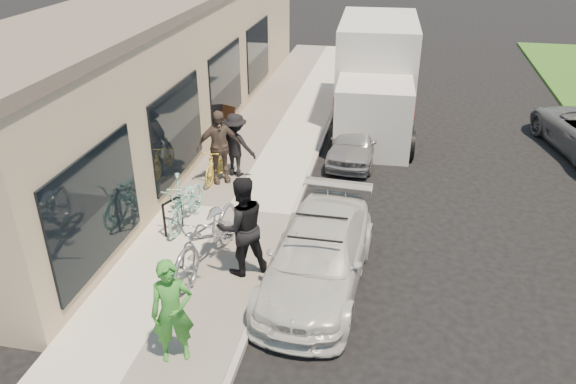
{
  "coord_description": "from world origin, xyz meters",
  "views": [
    {
      "loc": [
        1.67,
        -7.99,
        6.53
      ],
      "look_at": [
        -0.42,
        2.39,
        1.05
      ],
      "focal_mm": 35.0,
      "sensor_mm": 36.0,
      "label": 1
    }
  ],
  "objects_px": {
    "cruiser_bike_a": "(179,199)",
    "cruiser_bike_b": "(186,202)",
    "sedan_white": "(318,256)",
    "moving_truck": "(376,79)",
    "bystander_b": "(219,147)",
    "sandwich_board": "(222,123)",
    "bystander_a": "(236,145)",
    "tandem_bike": "(208,234)",
    "woman_rider": "(172,312)",
    "man_standing": "(242,226)",
    "sedan_silver": "(355,141)",
    "cruiser_bike_c": "(215,162)",
    "bike_rack": "(173,212)"
  },
  "relations": [
    {
      "from": "tandem_bike",
      "to": "woman_rider",
      "type": "relative_size",
      "value": 1.47
    },
    {
      "from": "sedan_silver",
      "to": "moving_truck",
      "type": "xyz_separation_m",
      "value": [
        0.3,
        3.31,
        0.88
      ]
    },
    {
      "from": "bike_rack",
      "to": "tandem_bike",
      "type": "bearing_deg",
      "value": -41.41
    },
    {
      "from": "bike_rack",
      "to": "tandem_bike",
      "type": "distance_m",
      "value": 1.57
    },
    {
      "from": "tandem_bike",
      "to": "cruiser_bike_b",
      "type": "xyz_separation_m",
      "value": [
        -1.03,
        1.48,
        -0.19
      ]
    },
    {
      "from": "woman_rider",
      "to": "bike_rack",
      "type": "bearing_deg",
      "value": 88.45
    },
    {
      "from": "moving_truck",
      "to": "bystander_b",
      "type": "distance_m",
      "value": 6.75
    },
    {
      "from": "sandwich_board",
      "to": "man_standing",
      "type": "bearing_deg",
      "value": -45.05
    },
    {
      "from": "sedan_silver",
      "to": "woman_rider",
      "type": "relative_size",
      "value": 1.78
    },
    {
      "from": "sedan_silver",
      "to": "tandem_bike",
      "type": "distance_m",
      "value": 6.49
    },
    {
      "from": "moving_truck",
      "to": "cruiser_bike_c",
      "type": "distance_m",
      "value": 6.79
    },
    {
      "from": "sandwich_board",
      "to": "sedan_white",
      "type": "xyz_separation_m",
      "value": [
        3.88,
        -6.37,
        -0.03
      ]
    },
    {
      "from": "sedan_white",
      "to": "bystander_b",
      "type": "xyz_separation_m",
      "value": [
        -3.07,
        3.63,
        0.47
      ]
    },
    {
      "from": "sedan_silver",
      "to": "sandwich_board",
      "type": "bearing_deg",
      "value": 179.54
    },
    {
      "from": "cruiser_bike_b",
      "to": "woman_rider",
      "type": "bearing_deg",
      "value": -70.91
    },
    {
      "from": "sedan_white",
      "to": "man_standing",
      "type": "xyz_separation_m",
      "value": [
        -1.44,
        -0.08,
        0.52
      ]
    },
    {
      "from": "moving_truck",
      "to": "bystander_b",
      "type": "relative_size",
      "value": 3.5
    },
    {
      "from": "sedan_silver",
      "to": "cruiser_bike_a",
      "type": "relative_size",
      "value": 1.94
    },
    {
      "from": "cruiser_bike_a",
      "to": "bystander_a",
      "type": "relative_size",
      "value": 0.97
    },
    {
      "from": "tandem_bike",
      "to": "man_standing",
      "type": "relative_size",
      "value": 1.31
    },
    {
      "from": "sandwich_board",
      "to": "man_standing",
      "type": "xyz_separation_m",
      "value": [
        2.44,
        -6.45,
        0.49
      ]
    },
    {
      "from": "man_standing",
      "to": "cruiser_bike_b",
      "type": "height_order",
      "value": "man_standing"
    },
    {
      "from": "man_standing",
      "to": "cruiser_bike_b",
      "type": "bearing_deg",
      "value": -75.1
    },
    {
      "from": "sedan_white",
      "to": "woman_rider",
      "type": "relative_size",
      "value": 2.49
    },
    {
      "from": "cruiser_bike_c",
      "to": "bystander_b",
      "type": "height_order",
      "value": "bystander_b"
    },
    {
      "from": "cruiser_bike_a",
      "to": "cruiser_bike_c",
      "type": "height_order",
      "value": "cruiser_bike_a"
    },
    {
      "from": "cruiser_bike_b",
      "to": "bystander_a",
      "type": "height_order",
      "value": "bystander_a"
    },
    {
      "from": "tandem_bike",
      "to": "cruiser_bike_b",
      "type": "distance_m",
      "value": 1.81
    },
    {
      "from": "tandem_bike",
      "to": "woman_rider",
      "type": "height_order",
      "value": "woman_rider"
    },
    {
      "from": "sandwich_board",
      "to": "cruiser_bike_b",
      "type": "height_order",
      "value": "sandwich_board"
    },
    {
      "from": "cruiser_bike_a",
      "to": "cruiser_bike_b",
      "type": "relative_size",
      "value": 0.87
    },
    {
      "from": "woman_rider",
      "to": "sedan_white",
      "type": "bearing_deg",
      "value": 30.07
    },
    {
      "from": "bystander_a",
      "to": "bystander_b",
      "type": "relative_size",
      "value": 0.89
    },
    {
      "from": "woman_rider",
      "to": "cruiser_bike_c",
      "type": "height_order",
      "value": "woman_rider"
    },
    {
      "from": "bystander_b",
      "to": "bystander_a",
      "type": "bearing_deg",
      "value": 24.63
    },
    {
      "from": "sandwich_board",
      "to": "cruiser_bike_a",
      "type": "bearing_deg",
      "value": -59.87
    },
    {
      "from": "sandwich_board",
      "to": "moving_truck",
      "type": "xyz_separation_m",
      "value": [
        4.33,
        3.01,
        0.76
      ]
    },
    {
      "from": "cruiser_bike_b",
      "to": "man_standing",
      "type": "bearing_deg",
      "value": -41.13
    },
    {
      "from": "man_standing",
      "to": "bike_rack",
      "type": "bearing_deg",
      "value": -63.68
    },
    {
      "from": "man_standing",
      "to": "bystander_b",
      "type": "xyz_separation_m",
      "value": [
        -1.63,
        3.7,
        -0.05
      ]
    },
    {
      "from": "sedan_silver",
      "to": "bystander_b",
      "type": "distance_m",
      "value": 4.08
    },
    {
      "from": "cruiser_bike_c",
      "to": "bystander_b",
      "type": "relative_size",
      "value": 0.8
    },
    {
      "from": "sedan_white",
      "to": "moving_truck",
      "type": "bearing_deg",
      "value": 90.55
    },
    {
      "from": "sedan_white",
      "to": "moving_truck",
      "type": "xyz_separation_m",
      "value": [
        0.45,
        9.38,
        0.79
      ]
    },
    {
      "from": "sedan_white",
      "to": "cruiser_bike_b",
      "type": "bearing_deg",
      "value": 158.25
    },
    {
      "from": "bike_rack",
      "to": "sedan_silver",
      "type": "distance_m",
      "value": 6.11
    },
    {
      "from": "sandwich_board",
      "to": "bystander_a",
      "type": "xyz_separation_m",
      "value": [
        1.12,
        -2.31,
        0.33
      ]
    },
    {
      "from": "bystander_b",
      "to": "moving_truck",
      "type": "bearing_deg",
      "value": 28.47
    },
    {
      "from": "tandem_bike",
      "to": "sedan_white",
      "type": "bearing_deg",
      "value": 8.38
    },
    {
      "from": "cruiser_bike_b",
      "to": "cruiser_bike_c",
      "type": "xyz_separation_m",
      "value": [
        -0.06,
        2.25,
        -0.04
      ]
    }
  ]
}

